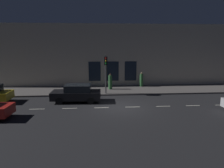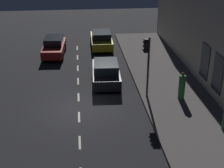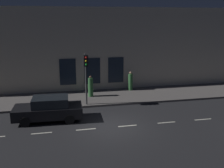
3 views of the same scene
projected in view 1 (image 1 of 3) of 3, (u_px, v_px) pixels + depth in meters
The scene contains 8 objects.
ground_plane at pixel (121, 107), 17.22m from camera, with size 60.00×60.00×0.00m, color #232326.
sidewalk at pixel (114, 90), 23.33m from camera, with size 4.50×32.00×0.15m.
building_facade at pixel (113, 56), 25.13m from camera, with size 0.65×32.00×7.53m.
lane_centre_line at pixel (133, 107), 17.30m from camera, with size 0.12×27.20×0.01m.
traffic_light at pixel (106, 67), 20.79m from camera, with size 0.48×0.32×3.90m.
parked_car_2 at pixel (77, 93), 18.74m from camera, with size 2.11×4.46×1.58m.
pedestrian_0 at pixel (110, 82), 23.33m from camera, with size 0.46×0.46×1.77m.
pedestrian_1 at pixel (141, 80), 24.85m from camera, with size 0.51×0.51×1.71m.
Camera 1 is at (-16.45, 1.96, 5.15)m, focal length 33.29 mm.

